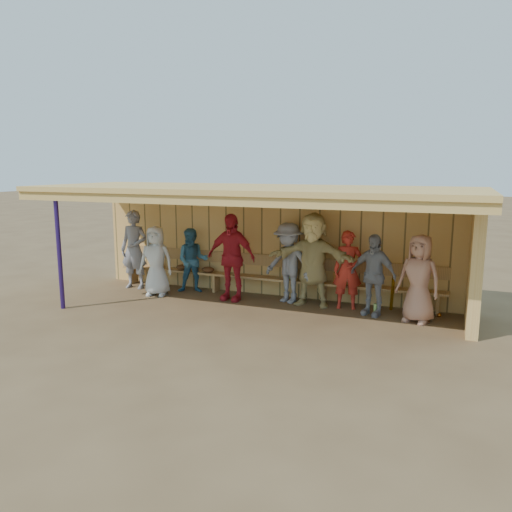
{
  "coord_description": "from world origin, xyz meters",
  "views": [
    {
      "loc": [
        3.83,
        -9.14,
        2.89
      ],
      "look_at": [
        0.0,
        0.35,
        1.05
      ],
      "focal_mm": 35.0,
      "sensor_mm": 36.0,
      "label": 1
    }
  ],
  "objects_px": {
    "player_b": "(156,261)",
    "player_c": "(193,261)",
    "player_a": "(134,250)",
    "player_e": "(288,263)",
    "player_g": "(348,270)",
    "player_f": "(313,259)",
    "player_extra": "(373,275)",
    "bench": "(269,273)",
    "player_d": "(231,257)",
    "player_h": "(419,279)"
  },
  "relations": [
    {
      "from": "player_e",
      "to": "player_h",
      "type": "relative_size",
      "value": 1.04
    },
    {
      "from": "player_g",
      "to": "player_h",
      "type": "distance_m",
      "value": 1.47
    },
    {
      "from": "player_extra",
      "to": "player_g",
      "type": "bearing_deg",
      "value": 171.39
    },
    {
      "from": "player_h",
      "to": "player_d",
      "type": "bearing_deg",
      "value": -163.18
    },
    {
      "from": "player_f",
      "to": "player_c",
      "type": "bearing_deg",
      "value": 179.64
    },
    {
      "from": "player_d",
      "to": "player_f",
      "type": "xyz_separation_m",
      "value": [
        1.77,
        0.23,
        0.03
      ]
    },
    {
      "from": "player_g",
      "to": "player_extra",
      "type": "height_order",
      "value": "player_g"
    },
    {
      "from": "player_d",
      "to": "player_b",
      "type": "bearing_deg",
      "value": -168.69
    },
    {
      "from": "player_c",
      "to": "player_g",
      "type": "xyz_separation_m",
      "value": [
        3.61,
        0.0,
        0.06
      ]
    },
    {
      "from": "player_b",
      "to": "player_e",
      "type": "xyz_separation_m",
      "value": [
        2.96,
        0.55,
        0.07
      ]
    },
    {
      "from": "player_e",
      "to": "player_g",
      "type": "height_order",
      "value": "player_e"
    },
    {
      "from": "player_b",
      "to": "player_d",
      "type": "distance_m",
      "value": 1.77
    },
    {
      "from": "player_a",
      "to": "player_d",
      "type": "height_order",
      "value": "player_d"
    },
    {
      "from": "player_h",
      "to": "player_e",
      "type": "bearing_deg",
      "value": -169.96
    },
    {
      "from": "player_b",
      "to": "player_e",
      "type": "relative_size",
      "value": 0.92
    },
    {
      "from": "player_c",
      "to": "player_extra",
      "type": "distance_m",
      "value": 4.17
    },
    {
      "from": "player_a",
      "to": "player_c",
      "type": "xyz_separation_m",
      "value": [
        1.48,
        0.17,
        -0.19
      ]
    },
    {
      "from": "player_b",
      "to": "player_c",
      "type": "relative_size",
      "value": 1.06
    },
    {
      "from": "player_e",
      "to": "player_f",
      "type": "xyz_separation_m",
      "value": [
        0.55,
        -0.05,
        0.12
      ]
    },
    {
      "from": "player_e",
      "to": "player_c",
      "type": "bearing_deg",
      "value": -161.91
    },
    {
      "from": "bench",
      "to": "player_c",
      "type": "bearing_deg",
      "value": -170.2
    },
    {
      "from": "player_extra",
      "to": "player_a",
      "type": "bearing_deg",
      "value": -163.06
    },
    {
      "from": "player_d",
      "to": "player_h",
      "type": "relative_size",
      "value": 1.14
    },
    {
      "from": "player_d",
      "to": "player_h",
      "type": "height_order",
      "value": "player_d"
    },
    {
      "from": "player_e",
      "to": "bench",
      "type": "xyz_separation_m",
      "value": [
        -0.56,
        0.31,
        -0.33
      ]
    },
    {
      "from": "player_b",
      "to": "player_g",
      "type": "bearing_deg",
      "value": -5.58
    },
    {
      "from": "player_c",
      "to": "player_f",
      "type": "distance_m",
      "value": 2.89
    },
    {
      "from": "player_e",
      "to": "bench",
      "type": "distance_m",
      "value": 0.72
    },
    {
      "from": "player_b",
      "to": "player_d",
      "type": "height_order",
      "value": "player_d"
    },
    {
      "from": "player_c",
      "to": "player_h",
      "type": "height_order",
      "value": "player_h"
    },
    {
      "from": "player_c",
      "to": "player_extra",
      "type": "height_order",
      "value": "player_extra"
    },
    {
      "from": "player_d",
      "to": "player_extra",
      "type": "bearing_deg",
      "value": 2.65
    },
    {
      "from": "player_h",
      "to": "player_f",
      "type": "bearing_deg",
      "value": -170.85
    },
    {
      "from": "player_a",
      "to": "player_f",
      "type": "xyz_separation_m",
      "value": [
        4.36,
        0.12,
        0.04
      ]
    },
    {
      "from": "player_a",
      "to": "player_d",
      "type": "relative_size",
      "value": 0.99
    },
    {
      "from": "player_g",
      "to": "player_extra",
      "type": "relative_size",
      "value": 1.0
    },
    {
      "from": "player_c",
      "to": "player_d",
      "type": "height_order",
      "value": "player_d"
    },
    {
      "from": "player_a",
      "to": "player_extra",
      "type": "height_order",
      "value": "player_a"
    },
    {
      "from": "player_a",
      "to": "player_d",
      "type": "distance_m",
      "value": 2.6
    },
    {
      "from": "player_extra",
      "to": "player_c",
      "type": "bearing_deg",
      "value": -165.75
    },
    {
      "from": "bench",
      "to": "player_f",
      "type": "bearing_deg",
      "value": -17.78
    },
    {
      "from": "player_c",
      "to": "bench",
      "type": "relative_size",
      "value": 0.2
    },
    {
      "from": "player_extra",
      "to": "bench",
      "type": "distance_m",
      "value": 2.48
    },
    {
      "from": "player_b",
      "to": "player_g",
      "type": "relative_size",
      "value": 0.98
    },
    {
      "from": "player_h",
      "to": "player_extra",
      "type": "height_order",
      "value": "player_h"
    },
    {
      "from": "player_g",
      "to": "player_f",
      "type": "bearing_deg",
      "value": 171.95
    },
    {
      "from": "player_extra",
      "to": "player_b",
      "type": "bearing_deg",
      "value": -158.68
    },
    {
      "from": "player_e",
      "to": "player_extra",
      "type": "bearing_deg",
      "value": 9.51
    },
    {
      "from": "player_d",
      "to": "player_e",
      "type": "distance_m",
      "value": 1.25
    },
    {
      "from": "player_h",
      "to": "player_extra",
      "type": "xyz_separation_m",
      "value": [
        -0.86,
        0.14,
        -0.03
      ]
    }
  ]
}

